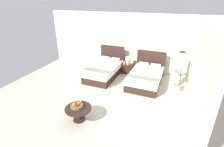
{
  "coord_description": "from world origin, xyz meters",
  "views": [
    {
      "loc": [
        2.05,
        -5.21,
        3.56
      ],
      "look_at": [
        -0.14,
        0.48,
        0.8
      ],
      "focal_mm": 27.24,
      "sensor_mm": 36.0,
      "label": 1
    }
  ],
  "objects_px": {
    "nightstand": "(128,69)",
    "floor_lamp_corner": "(180,69)",
    "loose_apple": "(81,102)",
    "coffee_table": "(78,111)",
    "potted_palm": "(179,84)",
    "bed_near_corner": "(146,77)",
    "vase": "(124,63)",
    "table_lamp": "(128,60)",
    "fruit_bowl": "(77,106)",
    "bed_near_window": "(104,70)"
  },
  "relations": [
    {
      "from": "coffee_table",
      "to": "fruit_bowl",
      "type": "bearing_deg",
      "value": 163.54
    },
    {
      "from": "coffee_table",
      "to": "nightstand",
      "type": "bearing_deg",
      "value": 84.29
    },
    {
      "from": "bed_near_window",
      "to": "floor_lamp_corner",
      "type": "height_order",
      "value": "floor_lamp_corner"
    },
    {
      "from": "vase",
      "to": "floor_lamp_corner",
      "type": "height_order",
      "value": "floor_lamp_corner"
    },
    {
      "from": "nightstand",
      "to": "floor_lamp_corner",
      "type": "xyz_separation_m",
      "value": [
        2.42,
        -0.37,
        0.52
      ]
    },
    {
      "from": "nightstand",
      "to": "floor_lamp_corner",
      "type": "bearing_deg",
      "value": -8.58
    },
    {
      "from": "table_lamp",
      "to": "nightstand",
      "type": "bearing_deg",
      "value": -90.0
    },
    {
      "from": "vase",
      "to": "loose_apple",
      "type": "xyz_separation_m",
      "value": [
        -0.31,
        -3.74,
        -0.04
      ]
    },
    {
      "from": "loose_apple",
      "to": "vase",
      "type": "bearing_deg",
      "value": 85.28
    },
    {
      "from": "bed_near_window",
      "to": "fruit_bowl",
      "type": "xyz_separation_m",
      "value": [
        0.48,
        -3.25,
        0.18
      ]
    },
    {
      "from": "table_lamp",
      "to": "loose_apple",
      "type": "bearing_deg",
      "value": -97.15
    },
    {
      "from": "nightstand",
      "to": "potted_palm",
      "type": "relative_size",
      "value": 0.59
    },
    {
      "from": "fruit_bowl",
      "to": "floor_lamp_corner",
      "type": "height_order",
      "value": "floor_lamp_corner"
    },
    {
      "from": "bed_near_window",
      "to": "potted_palm",
      "type": "xyz_separation_m",
      "value": [
        3.42,
        -0.11,
        -0.07
      ]
    },
    {
      "from": "coffee_table",
      "to": "potted_palm",
      "type": "bearing_deg",
      "value": 47.59
    },
    {
      "from": "nightstand",
      "to": "table_lamp",
      "type": "xyz_separation_m",
      "value": [
        0.0,
        0.02,
        0.45
      ]
    },
    {
      "from": "coffee_table",
      "to": "loose_apple",
      "type": "bearing_deg",
      "value": 105.03
    },
    {
      "from": "table_lamp",
      "to": "vase",
      "type": "bearing_deg",
      "value": -160.35
    },
    {
      "from": "bed_near_window",
      "to": "table_lamp",
      "type": "xyz_separation_m",
      "value": [
        0.94,
        0.81,
        0.35
      ]
    },
    {
      "from": "bed_near_window",
      "to": "nightstand",
      "type": "height_order",
      "value": "bed_near_window"
    },
    {
      "from": "nightstand",
      "to": "loose_apple",
      "type": "relative_size",
      "value": 7.12
    },
    {
      "from": "nightstand",
      "to": "table_lamp",
      "type": "relative_size",
      "value": 1.42
    },
    {
      "from": "loose_apple",
      "to": "potted_palm",
      "type": "bearing_deg",
      "value": 44.35
    },
    {
      "from": "potted_palm",
      "to": "loose_apple",
      "type": "bearing_deg",
      "value": -135.65
    },
    {
      "from": "coffee_table",
      "to": "loose_apple",
      "type": "xyz_separation_m",
      "value": [
        -0.07,
        0.27,
        0.14
      ]
    },
    {
      "from": "coffee_table",
      "to": "loose_apple",
      "type": "height_order",
      "value": "loose_apple"
    },
    {
      "from": "bed_near_window",
      "to": "fruit_bowl",
      "type": "height_order",
      "value": "bed_near_window"
    },
    {
      "from": "fruit_bowl",
      "to": "loose_apple",
      "type": "distance_m",
      "value": 0.25
    },
    {
      "from": "loose_apple",
      "to": "potted_palm",
      "type": "relative_size",
      "value": 0.08
    },
    {
      "from": "bed_near_window",
      "to": "nightstand",
      "type": "relative_size",
      "value": 4.02
    },
    {
      "from": "nightstand",
      "to": "bed_near_window",
      "type": "bearing_deg",
      "value": -140.2
    },
    {
      "from": "coffee_table",
      "to": "potted_palm",
      "type": "height_order",
      "value": "potted_palm"
    },
    {
      "from": "nightstand",
      "to": "floor_lamp_corner",
      "type": "distance_m",
      "value": 2.5
    },
    {
      "from": "coffee_table",
      "to": "potted_palm",
      "type": "xyz_separation_m",
      "value": [
        2.88,
        3.15,
        -0.1
      ]
    },
    {
      "from": "bed_near_corner",
      "to": "loose_apple",
      "type": "height_order",
      "value": "bed_near_corner"
    },
    {
      "from": "nightstand",
      "to": "fruit_bowl",
      "type": "height_order",
      "value": "fruit_bowl"
    },
    {
      "from": "nightstand",
      "to": "floor_lamp_corner",
      "type": "height_order",
      "value": "floor_lamp_corner"
    },
    {
      "from": "bed_near_window",
      "to": "fruit_bowl",
      "type": "bearing_deg",
      "value": -81.6
    },
    {
      "from": "vase",
      "to": "loose_apple",
      "type": "height_order",
      "value": "vase"
    },
    {
      "from": "table_lamp",
      "to": "fruit_bowl",
      "type": "relative_size",
      "value": 1.0
    },
    {
      "from": "loose_apple",
      "to": "potted_palm",
      "type": "xyz_separation_m",
      "value": [
        2.95,
        2.89,
        -0.24
      ]
    },
    {
      "from": "bed_near_corner",
      "to": "floor_lamp_corner",
      "type": "bearing_deg",
      "value": 17.01
    },
    {
      "from": "bed_near_corner",
      "to": "table_lamp",
      "type": "bearing_deg",
      "value": 143.03
    },
    {
      "from": "coffee_table",
      "to": "potted_palm",
      "type": "distance_m",
      "value": 4.27
    },
    {
      "from": "potted_palm",
      "to": "coffee_table",
      "type": "bearing_deg",
      "value": -132.41
    },
    {
      "from": "coffee_table",
      "to": "fruit_bowl",
      "type": "height_order",
      "value": "fruit_bowl"
    },
    {
      "from": "table_lamp",
      "to": "coffee_table",
      "type": "distance_m",
      "value": 4.11
    },
    {
      "from": "bed_near_corner",
      "to": "table_lamp",
      "type": "height_order",
      "value": "bed_near_corner"
    },
    {
      "from": "vase",
      "to": "bed_near_window",
      "type": "bearing_deg",
      "value": -136.1
    },
    {
      "from": "vase",
      "to": "fruit_bowl",
      "type": "bearing_deg",
      "value": -94.21
    }
  ]
}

